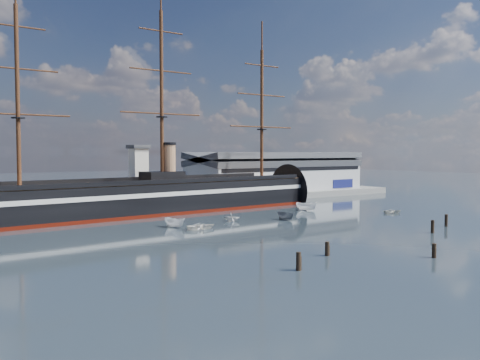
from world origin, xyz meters
TOP-DOWN VIEW (x-y plane):
  - ground at (0.00, 40.00)m, footprint 600.00×600.00m
  - quay at (10.00, 76.00)m, footprint 180.00×18.00m
  - warehouse at (58.00, 80.00)m, footprint 63.00×21.00m
  - quay_tower at (3.00, 73.00)m, footprint 5.00×5.00m
  - warship at (-0.70, 60.00)m, footprint 113.36×21.86m
  - motorboat_a at (-7.92, 34.87)m, footprint 6.55×3.65m
  - motorboat_b at (-4.91, 29.73)m, footprint 1.71×3.68m
  - motorboat_c at (17.84, 30.45)m, footprint 5.86×2.51m
  - motorboat_d at (6.93, 35.93)m, footprint 4.95×5.94m
  - motorboat_e at (47.91, 24.49)m, footprint 2.14×3.00m
  - motorboat_f at (34.70, 41.32)m, footprint 7.31×4.93m
  - piling_near_left at (-14.81, -8.41)m, footprint 0.64×0.64m
  - piling_near_mid at (6.28, -14.09)m, footprint 0.64×0.64m
  - piling_near_right at (26.85, -0.37)m, footprint 0.64×0.64m
  - piling_far_right at (36.93, 3.12)m, footprint 0.64×0.64m
  - piling_extra at (-4.86, -3.88)m, footprint 0.64×0.64m

SIDE VIEW (x-z plane):
  - ground at x=0.00m, z-range 0.00..0.00m
  - quay at x=10.00m, z-range -1.00..1.00m
  - motorboat_a at x=-7.92m, z-range -1.24..1.24m
  - motorboat_b at x=-4.91m, z-range -0.83..0.83m
  - motorboat_c at x=17.84m, z-range -1.14..1.14m
  - motorboat_d at x=6.93m, z-range -1.01..1.01m
  - motorboat_e at x=47.91m, z-range -0.65..0.65m
  - motorboat_f at x=34.70m, z-range -1.37..1.37m
  - piling_near_left at x=-14.81m, z-range -1.54..1.54m
  - piling_near_mid at x=6.28m, z-range -1.38..1.38m
  - piling_near_right at x=26.85m, z-range -1.55..1.55m
  - piling_far_right at x=36.93m, z-range -1.59..1.59m
  - piling_extra at x=-4.86m, z-range -1.38..1.38m
  - warship at x=-0.70m, z-range -22.93..31.01m
  - warehouse at x=58.00m, z-range 2.18..13.78m
  - quay_tower at x=3.00m, z-range 2.25..17.25m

